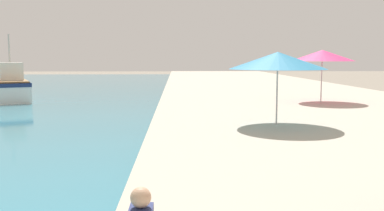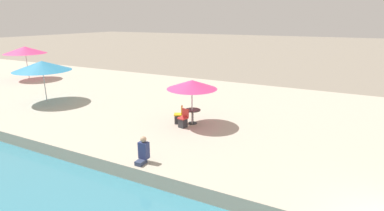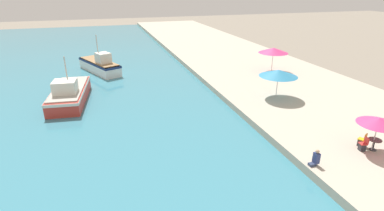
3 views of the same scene
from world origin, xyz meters
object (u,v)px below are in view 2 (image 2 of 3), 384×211
(cafe_umbrella_pink, at_px, (192,84))
(cafe_umbrella_white, at_px, (42,66))
(cafe_umbrella_striped, at_px, (25,50))
(cafe_table, at_px, (193,114))
(cafe_chair_left, at_px, (179,117))
(person_at_quay, at_px, (143,151))
(cafe_chair_right, at_px, (183,121))

(cafe_umbrella_pink, height_order, cafe_umbrella_white, cafe_umbrella_white)
(cafe_umbrella_striped, bearing_deg, cafe_table, -101.40)
(cafe_chair_left, distance_m, person_at_quay, 4.49)
(cafe_table, distance_m, cafe_chair_right, 0.75)
(cafe_umbrella_pink, bearing_deg, person_at_quay, -175.89)
(cafe_table, height_order, cafe_chair_left, cafe_chair_left)
(cafe_umbrella_pink, bearing_deg, cafe_chair_left, 104.37)
(cafe_chair_right, bearing_deg, cafe_table, -90.00)
(cafe_table, bearing_deg, cafe_chair_right, 166.86)
(cafe_umbrella_striped, xyz_separation_m, cafe_table, (-3.70, -18.33, -2.02))
(cafe_umbrella_striped, distance_m, cafe_chair_right, 18.82)
(cafe_umbrella_pink, distance_m, person_at_quay, 4.84)
(cafe_umbrella_pink, distance_m, cafe_chair_right, 1.85)
(cafe_umbrella_white, height_order, cafe_umbrella_striped, cafe_umbrella_striped)
(cafe_umbrella_pink, distance_m, cafe_chair_left, 1.89)
(cafe_umbrella_striped, height_order, person_at_quay, cafe_umbrella_striped)
(cafe_chair_right, bearing_deg, cafe_umbrella_striped, -0.48)
(cafe_umbrella_pink, xyz_separation_m, cafe_table, (0.14, 0.03, -1.54))
(cafe_umbrella_striped, distance_m, cafe_chair_left, 18.27)
(cafe_chair_left, height_order, cafe_chair_right, same)
(cafe_umbrella_pink, relative_size, cafe_chair_left, 2.74)
(cafe_umbrella_striped, height_order, cafe_table, cafe_umbrella_striped)
(cafe_umbrella_pink, relative_size, cafe_umbrella_striped, 0.72)
(cafe_chair_right, xyz_separation_m, person_at_quay, (-3.99, -0.53, 0.13))
(cafe_umbrella_pink, relative_size, cafe_table, 3.12)
(cafe_umbrella_white, bearing_deg, cafe_umbrella_pink, -87.19)
(cafe_chair_right, relative_size, person_at_quay, 0.88)
(cafe_umbrella_striped, bearing_deg, cafe_umbrella_pink, -101.81)
(cafe_table, distance_m, cafe_chair_left, 0.75)
(cafe_umbrella_striped, distance_m, person_at_quay, 20.60)
(cafe_umbrella_white, bearing_deg, cafe_chair_right, -90.29)
(cafe_table, xyz_separation_m, cafe_chair_right, (-0.70, 0.16, -0.21))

